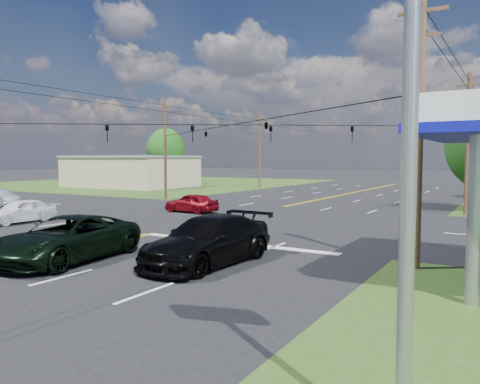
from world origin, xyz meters
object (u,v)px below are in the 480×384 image
Objects in this scene: pole_ne at (468,142)px; sedan_silver at (0,198)px; pole_nw at (165,147)px; pickup_dkgreen at (67,239)px; pole_se at (419,126)px; suv_black at (208,240)px; pickup_white at (20,211)px; pole_left_far at (260,149)px; retail_nw at (131,172)px; tree_far_l at (166,150)px.

pole_ne reaches higher than sedan_silver.
pole_nw is at bearing 180.00° from pole_ne.
pole_se is at bearing 17.42° from pickup_dkgreen.
pole_se is at bearing 27.07° from suv_black.
pole_nw is 2.27× the size of pickup_white.
pole_nw is 0.95× the size of pole_left_far.
retail_nw is 49.79m from suv_black.
pole_left_far reaches higher than suv_black.
sedan_silver is at bearing 146.03° from pickup_dkgreen.
pole_nw is 2.31× the size of sedan_silver.
pole_left_far reaches higher than sedan_silver.
pole_left_far is at bearing -7.23° from sedan_silver.
suv_black reaches higher than sedan_silver.
pole_se is 1.58× the size of pickup_dkgreen.
pole_left_far is 2.43× the size of sedan_silver.
tree_far_l is 2.12× the size of sedan_silver.
tree_far_l is at bearing 121.18° from pickup_white.
retail_nw is 10.69m from tree_far_l.
retail_nw reaches higher than sedan_silver.
pole_ne reaches higher than suv_black.
pole_se is 2.27× the size of pickup_white.
pole_ne is at bearing 40.30° from pickup_white.
pole_nw and pole_ne have the same top height.
pole_ne is 32.20m from pole_left_far.
retail_nw is at bearing 142.59° from pole_nw.
pole_nw is at bearing 114.97° from pickup_dkgreen.
pole_ne is 26.21m from pickup_dkgreen.
pole_se is at bearing -34.70° from pole_nw.
pole_left_far is 44.87m from pickup_dkgreen.
pole_left_far is 2.39× the size of pickup_white.
sedan_silver is at bearing -119.36° from pole_nw.
sedan_silver is at bearing -71.15° from tree_far_l.
pickup_white is (3.50, -17.64, -4.20)m from pole_nw.
pickup_white is (22.50, -40.64, -4.48)m from tree_far_l.
pole_left_far is at bearing 125.10° from pole_se.
pole_ne is 0.95× the size of pole_left_far.
pole_nw is at bearing -37.41° from retail_nw.
sedan_silver is at bearing -159.47° from pole_ne.
pole_ne is 22.36m from suv_black.
pole_ne reaches higher than retail_nw.
tree_far_l reaches higher than pickup_white.
pole_ne reaches higher than pickup_dkgreen.
pole_left_far is at bearing 97.66° from pickup_white.
pickup_dkgreen is 24.10m from sedan_silver.
tree_far_l is 46.67m from pickup_white.
retail_nw is at bearing 144.21° from pole_se.
pole_ne is at bearing 56.66° from pickup_dkgreen.
sedan_silver is at bearing 155.28° from pickup_white.
sedan_silver is at bearing -68.34° from retail_nw.
pole_se is 2.31× the size of sedan_silver.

